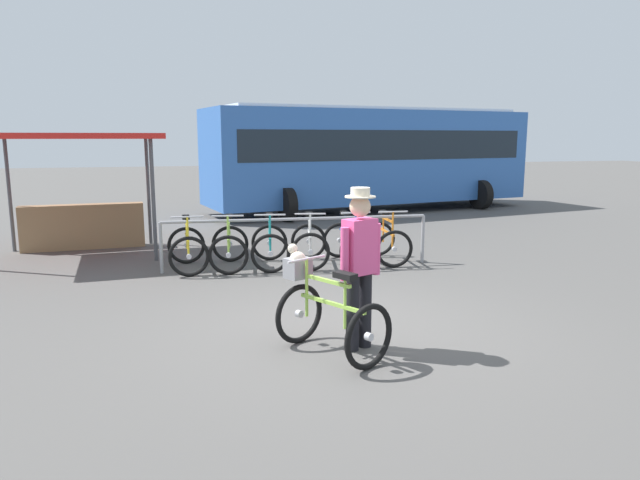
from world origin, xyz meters
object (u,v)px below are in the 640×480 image
(bus_distant, at_px, (371,153))
(racked_bike_orange, at_px, (386,242))
(featured_bicycle, at_px, (324,307))
(racked_bike_lime, at_px, (229,247))
(racked_bike_teal, at_px, (270,246))
(racked_bike_yellow, at_px, (188,249))
(person_with_featured_bike, at_px, (360,262))
(market_stall, at_px, (79,181))
(racked_bike_blue, at_px, (348,243))
(racked_bike_white, at_px, (310,244))

(bus_distant, bearing_deg, racked_bike_orange, -107.60)
(featured_bicycle, relative_size, bus_distant, 0.12)
(racked_bike_lime, height_order, racked_bike_teal, same)
(racked_bike_yellow, bearing_deg, racked_bike_orange, -4.13)
(person_with_featured_bike, relative_size, market_stall, 0.53)
(person_with_featured_bike, bearing_deg, racked_bike_teal, 92.98)
(racked_bike_yellow, distance_m, racked_bike_lime, 0.70)
(racked_bike_yellow, height_order, person_with_featured_bike, person_with_featured_bike)
(racked_bike_lime, height_order, racked_bike_blue, same)
(person_with_featured_bike, bearing_deg, racked_bike_blue, 73.92)
(featured_bicycle, relative_size, market_stall, 0.39)
(racked_bike_yellow, xyz_separation_m, racked_bike_lime, (0.70, -0.05, 0.00))
(racked_bike_teal, bearing_deg, racked_bike_white, -4.13)
(featured_bicycle, bearing_deg, racked_bike_lime, 97.04)
(racked_bike_lime, height_order, person_with_featured_bike, person_with_featured_bike)
(racked_bike_white, distance_m, market_stall, 4.71)
(racked_bike_yellow, xyz_separation_m, bus_distant, (5.78, 6.96, 1.37))
(racked_bike_orange, distance_m, featured_bicycle, 4.64)
(bus_distant, distance_m, market_stall, 9.13)
(featured_bicycle, xyz_separation_m, market_stall, (-3.15, 6.38, 0.91))
(racked_bike_teal, bearing_deg, racked_bike_orange, -4.13)
(racked_bike_yellow, distance_m, bus_distant, 9.15)
(racked_bike_blue, distance_m, bus_distant, 7.88)
(featured_bicycle, bearing_deg, racked_bike_teal, 87.64)
(racked_bike_lime, distance_m, market_stall, 3.53)
(racked_bike_yellow, relative_size, bus_distant, 0.11)
(racked_bike_teal, height_order, featured_bicycle, featured_bicycle)
(featured_bicycle, bearing_deg, racked_bike_yellow, 105.87)
(racked_bike_blue, bearing_deg, racked_bike_teal, 175.87)
(racked_bike_orange, bearing_deg, racked_bike_yellow, 175.87)
(racked_bike_yellow, relative_size, featured_bicycle, 0.88)
(racked_bike_blue, bearing_deg, bus_distant, 67.37)
(racked_bike_yellow, distance_m, market_stall, 3.01)
(racked_bike_blue, distance_m, racked_bike_orange, 0.70)
(racked_bike_lime, height_order, racked_bike_white, same)
(racked_bike_orange, height_order, bus_distant, bus_distant)
(racked_bike_yellow, bearing_deg, racked_bike_blue, -4.13)
(racked_bike_teal, relative_size, racked_bike_blue, 1.06)
(racked_bike_teal, distance_m, racked_bike_orange, 2.10)
(racked_bike_blue, xyz_separation_m, bus_distant, (2.99, 7.16, 1.37))
(racked_bike_yellow, height_order, racked_bike_blue, same)
(featured_bicycle, height_order, bus_distant, bus_distant)
(racked_bike_teal, distance_m, person_with_featured_bike, 4.24)
(racked_bike_blue, height_order, racked_bike_orange, same)
(racked_bike_white, distance_m, racked_bike_blue, 0.70)
(racked_bike_yellow, xyz_separation_m, featured_bicycle, (1.22, -4.30, 0.12))
(market_stall, bearing_deg, person_with_featured_bike, -60.95)
(racked_bike_blue, bearing_deg, racked_bike_lime, 175.87)
(racked_bike_teal, distance_m, market_stall, 4.10)
(racked_bike_teal, distance_m, racked_bike_white, 0.70)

